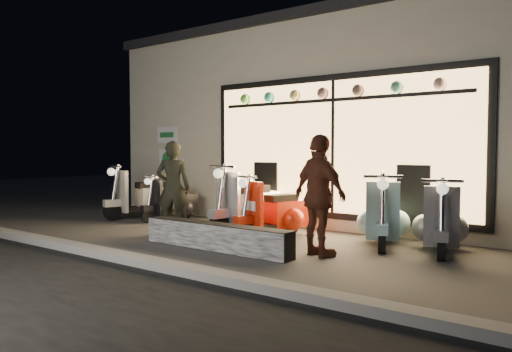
{
  "coord_description": "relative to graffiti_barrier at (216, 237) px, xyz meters",
  "views": [
    {
      "loc": [
        5.15,
        -6.19,
        1.5
      ],
      "look_at": [
        0.04,
        0.6,
        1.05
      ],
      "focal_mm": 35.0,
      "sensor_mm": 36.0,
      "label": 1
    }
  ],
  "objects": [
    {
      "name": "ground",
      "position": [
        -0.23,
        0.65,
        -0.2
      ],
      "size": [
        40.0,
        40.0,
        0.0
      ],
      "primitive_type": "plane",
      "color": "#383533",
      "rests_on": "ground"
    },
    {
      "name": "kerb",
      "position": [
        -0.23,
        -1.35,
        -0.14
      ],
      "size": [
        40.0,
        0.25,
        0.12
      ],
      "primitive_type": "cube",
      "color": "slate",
      "rests_on": "ground"
    },
    {
      "name": "shop_building",
      "position": [
        -0.23,
        5.63,
        1.9
      ],
      "size": [
        10.2,
        6.23,
        4.2
      ],
      "color": "beige",
      "rests_on": "ground"
    },
    {
      "name": "graffiti_barrier",
      "position": [
        0.0,
        0.0,
        0.0
      ],
      "size": [
        2.64,
        0.28,
        0.4
      ],
      "primitive_type": "cube",
      "color": "black",
      "rests_on": "ground"
    },
    {
      "name": "scooter_silver",
      "position": [
        -0.74,
        1.82,
        0.27
      ],
      "size": [
        0.57,
        1.64,
        1.17
      ],
      "rotation": [
        0.0,
        0.0,
        -0.06
      ],
      "color": "black",
      "rests_on": "ground"
    },
    {
      "name": "scooter_red",
      "position": [
        0.05,
        1.59,
        0.21
      ],
      "size": [
        0.74,
        1.43,
        1.02
      ],
      "rotation": [
        0.0,
        0.0,
        -0.3
      ],
      "color": "black",
      "rests_on": "ground"
    },
    {
      "name": "scooter_black",
      "position": [
        -2.82,
        1.89,
        0.17
      ],
      "size": [
        0.56,
        1.3,
        0.92
      ],
      "rotation": [
        0.0,
        0.0,
        -0.18
      ],
      "color": "black",
      "rests_on": "ground"
    },
    {
      "name": "scooter_cream",
      "position": [
        -3.61,
        1.8,
        0.25
      ],
      "size": [
        0.8,
        1.56,
        1.11
      ],
      "rotation": [
        0.0,
        0.0,
        -0.3
      ],
      "color": "black",
      "rests_on": "ground"
    },
    {
      "name": "scooter_blue",
      "position": [
        1.8,
        1.97,
        0.24
      ],
      "size": [
        0.85,
        1.5,
        1.08
      ],
      "rotation": [
        0.0,
        0.0,
        0.38
      ],
      "color": "black",
      "rests_on": "ground"
    },
    {
      "name": "scooter_grey",
      "position": [
        2.68,
        1.98,
        0.22
      ],
      "size": [
        0.77,
        1.47,
        1.05
      ],
      "rotation": [
        0.0,
        0.0,
        0.31
      ],
      "color": "black",
      "rests_on": "ground"
    },
    {
      "name": "man",
      "position": [
        -1.54,
        0.59,
        0.63
      ],
      "size": [
        0.72,
        0.65,
        1.66
      ],
      "primitive_type": "imported",
      "rotation": [
        0.0,
        0.0,
        3.69
      ],
      "color": "black",
      "rests_on": "ground"
    },
    {
      "name": "woman",
      "position": [
        1.46,
        0.54,
        0.66
      ],
      "size": [
        1.09,
        0.75,
        1.72
      ],
      "primitive_type": "imported",
      "rotation": [
        0.0,
        0.0,
        2.78
      ],
      "color": "brown",
      "rests_on": "ground"
    }
  ]
}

